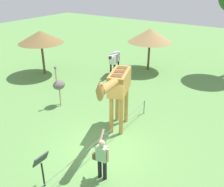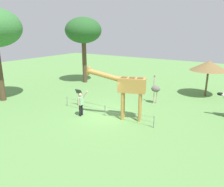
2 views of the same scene
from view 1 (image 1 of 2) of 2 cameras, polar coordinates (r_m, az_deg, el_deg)
name	(u,v)px [view 1 (image 1 of 2)]	position (r m, az deg, el deg)	size (l,w,h in m)	color
ground_plane	(102,148)	(10.60, -2.20, -12.21)	(60.00, 60.00, 0.00)	#60934C
giraffe	(118,87)	(10.63, 1.30, 1.57)	(3.80, 1.75, 3.39)	#BC8942
visitor	(102,157)	(8.74, -2.31, -14.08)	(0.60, 0.58, 1.74)	black
zebra	(114,59)	(17.58, 0.53, 7.73)	(1.82, 0.80, 1.66)	black
ostrich	(59,85)	(13.60, -11.89, 1.88)	(0.70, 0.56, 2.25)	#CC9E93
shade_hut_near	(150,35)	(18.53, 8.58, 12.85)	(3.17, 3.17, 3.05)	brown
shade_hut_far	(41,37)	(18.17, -15.84, 12.18)	(3.09, 3.09, 3.06)	brown
info_sign	(41,164)	(8.70, -15.65, -14.98)	(0.56, 0.21, 1.32)	black
wire_fence	(104,141)	(10.31, -1.84, -10.59)	(7.05, 0.05, 0.75)	slate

